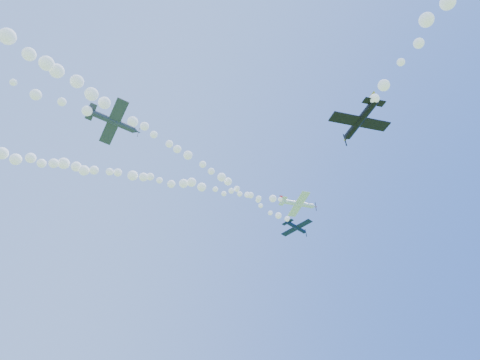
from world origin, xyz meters
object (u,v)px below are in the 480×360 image
plane_white (298,204)px  plane_black (360,121)px  plane_navy (296,227)px  plane_grey (114,122)px

plane_white → plane_black: plane_white is taller
plane_white → plane_navy: plane_navy is taller
plane_navy → plane_grey: size_ratio=0.94×
plane_navy → plane_grey: 46.47m
plane_navy → plane_black: 42.47m
plane_navy → plane_black: size_ratio=0.97×
plane_navy → plane_black: (-18.25, -36.13, -12.88)m
plane_navy → plane_black: bearing=-132.4°
plane_white → plane_black: bearing=-99.8°
plane_grey → plane_black: 33.81m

